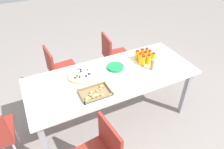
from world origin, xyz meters
TOP-DOWN VIEW (x-y plane):
  - ground_plane at (0.00, 0.00)m, footprint 12.00×12.00m
  - party_table at (0.00, 0.00)m, footprint 2.04×0.82m
  - chair_near_left at (-0.41, -0.79)m, footprint 0.43×0.43m
  - chair_near_right at (0.48, -0.79)m, footprint 0.43×0.43m
  - juice_bottle_0 at (-0.59, -0.17)m, footprint 0.05×0.05m
  - juice_bottle_1 at (-0.51, -0.16)m, footprint 0.06×0.06m
  - juice_bottle_2 at (-0.44, -0.17)m, footprint 0.06×0.06m
  - juice_bottle_3 at (-0.59, -0.10)m, footprint 0.06×0.06m
  - juice_bottle_4 at (-0.52, -0.09)m, footprint 0.06×0.06m
  - juice_bottle_5 at (-0.44, -0.10)m, footprint 0.05×0.05m
  - juice_bottle_6 at (-0.59, -0.02)m, footprint 0.05×0.05m
  - juice_bottle_7 at (-0.52, -0.02)m, footprint 0.06×0.06m
  - juice_bottle_8 at (-0.44, -0.02)m, footprint 0.05×0.05m
  - fruit_pizza at (0.34, -0.15)m, footprint 0.33×0.33m
  - snack_tray at (0.32, 0.22)m, footprint 0.33×0.22m
  - plate_stack at (-0.09, -0.11)m, footprint 0.21×0.21m
  - napkin_stack at (0.87, -0.09)m, footprint 0.15×0.15m
  - cardboard_tube at (-0.49, 0.11)m, footprint 0.04×0.04m

SIDE VIEW (x-z plane):
  - ground_plane at x=0.00m, z-range 0.00..0.00m
  - chair_near_left at x=-0.41m, z-range 0.09..0.92m
  - chair_near_right at x=0.48m, z-range 0.09..0.92m
  - party_table at x=0.00m, z-range 0.31..1.06m
  - napkin_stack at x=0.87m, z-range 0.75..0.76m
  - fruit_pizza at x=0.34m, z-range 0.74..0.79m
  - snack_tray at x=0.32m, z-range 0.74..0.78m
  - plate_stack at x=-0.09m, z-range 0.75..0.79m
  - juice_bottle_0 at x=-0.59m, z-range 0.75..0.88m
  - juice_bottle_5 at x=-0.44m, z-range 0.75..0.88m
  - juice_bottle_2 at x=-0.44m, z-range 0.75..0.88m
  - juice_bottle_7 at x=-0.52m, z-range 0.75..0.88m
  - juice_bottle_4 at x=-0.52m, z-range 0.75..0.89m
  - juice_bottle_8 at x=-0.44m, z-range 0.75..0.89m
  - juice_bottle_3 at x=-0.59m, z-range 0.75..0.89m
  - juice_bottle_1 at x=-0.51m, z-range 0.75..0.89m
  - juice_bottle_6 at x=-0.59m, z-range 0.75..0.89m
  - cardboard_tube at x=-0.49m, z-range 0.75..0.90m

